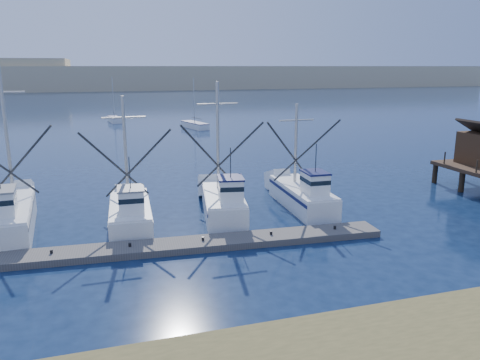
% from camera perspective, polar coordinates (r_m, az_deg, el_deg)
% --- Properties ---
extents(ground, '(500.00, 500.00, 0.00)m').
position_cam_1_polar(ground, '(22.51, 9.32, -12.57)').
color(ground, '#0C1A35').
rests_on(ground, ground).
extents(floating_dock, '(29.07, 3.64, 0.39)m').
position_cam_1_polar(floating_dock, '(26.34, -13.24, -8.29)').
color(floating_dock, '#56504D').
rests_on(floating_dock, ground).
extents(dune_ridge, '(360.00, 60.00, 10.00)m').
position_cam_1_polar(dune_ridge, '(228.25, -14.92, 12.02)').
color(dune_ridge, tan).
rests_on(dune_ridge, ground).
extents(trawler_fleet, '(28.61, 8.78, 10.06)m').
position_cam_1_polar(trawler_fleet, '(30.67, -14.18, -3.64)').
color(trawler_fleet, white).
rests_on(trawler_fleet, ground).
extents(sailboat_near, '(3.55, 6.97, 8.10)m').
position_cam_1_polar(sailboat_near, '(77.48, -5.52, 6.66)').
color(sailboat_near, white).
rests_on(sailboat_near, ground).
extents(sailboat_far, '(2.32, 5.58, 8.10)m').
position_cam_1_polar(sailboat_far, '(88.40, -15.04, 7.13)').
color(sailboat_far, white).
rests_on(sailboat_far, ground).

